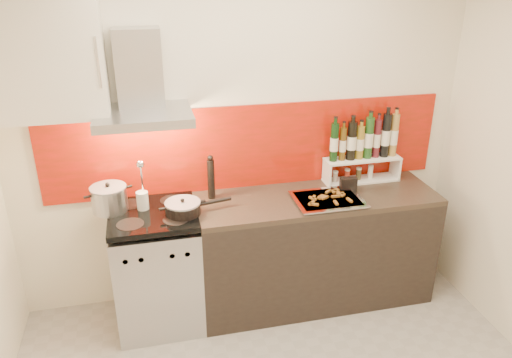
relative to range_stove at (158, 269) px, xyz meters
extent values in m
cube|color=silver|center=(0.70, 0.30, 0.86)|extent=(3.40, 0.02, 2.60)
cube|color=maroon|center=(0.75, 0.29, 0.78)|extent=(3.00, 0.02, 0.64)
cube|color=#B7B7BA|center=(0.00, 0.00, -0.02)|extent=(0.60, 0.60, 0.84)
cube|color=black|center=(0.00, -0.28, -0.11)|extent=(0.50, 0.02, 0.40)
cube|color=#B7B7BA|center=(0.00, -0.28, 0.28)|extent=(0.56, 0.02, 0.12)
cube|color=#FF190C|center=(0.00, -0.29, 0.28)|extent=(0.10, 0.01, 0.04)
cube|color=black|center=(0.00, 0.00, 0.45)|extent=(0.60, 0.60, 0.04)
cube|color=black|center=(1.20, 0.00, -0.01)|extent=(1.80, 0.60, 0.86)
cube|color=#2C201B|center=(1.20, 0.00, 0.44)|extent=(1.80, 0.60, 0.04)
cube|color=#B7B7BA|center=(0.00, 0.05, 1.14)|extent=(0.62, 0.50, 0.06)
cube|color=#B7B7BA|center=(0.00, 0.20, 1.42)|extent=(0.30, 0.18, 0.50)
sphere|color=#FFD18C|center=(-0.15, 0.05, 1.10)|extent=(0.07, 0.07, 0.07)
sphere|color=#FFD18C|center=(0.15, 0.05, 1.10)|extent=(0.07, 0.07, 0.07)
cube|color=silver|center=(-0.55, 0.13, 1.51)|extent=(0.70, 0.35, 0.72)
cylinder|color=#B7B7BA|center=(-0.28, 0.09, 0.55)|extent=(0.24, 0.24, 0.17)
cylinder|color=#99999E|center=(-0.28, 0.09, 0.64)|extent=(0.25, 0.25, 0.01)
sphere|color=black|center=(-0.28, 0.09, 0.67)|extent=(0.03, 0.03, 0.03)
cylinder|color=black|center=(0.20, -0.07, 0.51)|extent=(0.24, 0.24, 0.08)
cylinder|color=#99999E|center=(0.20, -0.07, 0.55)|extent=(0.24, 0.24, 0.01)
sphere|color=black|center=(0.20, -0.07, 0.57)|extent=(0.03, 0.03, 0.03)
cylinder|color=black|center=(0.44, -0.03, 0.51)|extent=(0.23, 0.07, 0.03)
cylinder|color=silver|center=(-0.06, 0.06, 0.53)|extent=(0.08, 0.08, 0.14)
cylinder|color=silver|center=(-0.05, 0.06, 0.71)|extent=(0.01, 0.07, 0.25)
sphere|color=silver|center=(-0.05, 0.01, 0.83)|extent=(0.06, 0.06, 0.06)
cylinder|color=black|center=(0.43, 0.15, 0.61)|extent=(0.05, 0.05, 0.30)
sphere|color=black|center=(0.43, 0.15, 0.77)|extent=(0.04, 0.04, 0.04)
cube|color=white|center=(1.63, 0.19, 0.47)|extent=(0.60, 0.16, 0.01)
cube|color=white|center=(1.34, 0.19, 0.55)|extent=(0.01, 0.16, 0.17)
cube|color=white|center=(1.92, 0.19, 0.55)|extent=(0.02, 0.16, 0.17)
cube|color=white|center=(1.63, 0.19, 0.64)|extent=(0.60, 0.16, 0.02)
cylinder|color=black|center=(1.38, 0.19, 0.80)|extent=(0.06, 0.06, 0.30)
cylinder|color=#4E350D|center=(1.45, 0.19, 0.78)|extent=(0.05, 0.05, 0.26)
cylinder|color=black|center=(1.52, 0.19, 0.80)|extent=(0.07, 0.07, 0.30)
cylinder|color=olive|center=(1.59, 0.19, 0.78)|extent=(0.06, 0.06, 0.26)
cylinder|color=#1A3E16|center=(1.66, 0.19, 0.81)|extent=(0.07, 0.07, 0.32)
cylinder|color=#4E141C|center=(1.73, 0.19, 0.80)|extent=(0.05, 0.05, 0.30)
cylinder|color=black|center=(1.80, 0.19, 0.82)|extent=(0.07, 0.07, 0.34)
cylinder|color=olive|center=(1.87, 0.19, 0.82)|extent=(0.06, 0.06, 0.33)
cylinder|color=#AE9E8D|center=(1.41, 0.19, 0.51)|extent=(0.04, 0.04, 0.07)
cylinder|color=#A62E1B|center=(1.51, 0.19, 0.52)|extent=(0.04, 0.04, 0.08)
cylinder|color=#433C21|center=(1.61, 0.19, 0.52)|extent=(0.04, 0.04, 0.08)
cylinder|color=silver|center=(1.70, 0.19, 0.52)|extent=(0.04, 0.04, 0.09)
cube|color=black|center=(1.45, 0.02, 0.52)|extent=(0.13, 0.07, 0.11)
cube|color=silver|center=(1.24, -0.10, 0.47)|extent=(0.47, 0.36, 0.01)
cube|color=silver|center=(1.24, -0.10, 0.48)|extent=(0.49, 0.38, 0.01)
cube|color=red|center=(1.24, -0.10, 0.48)|extent=(0.43, 0.32, 0.01)
cube|color=brown|center=(1.14, -0.08, 0.49)|extent=(0.05, 0.06, 0.02)
cube|color=brown|center=(1.20, -0.08, 0.49)|extent=(0.06, 0.05, 0.02)
cube|color=brown|center=(1.34, -0.02, 0.49)|extent=(0.06, 0.05, 0.02)
cube|color=brown|center=(1.11, -0.18, 0.49)|extent=(0.06, 0.05, 0.02)
cube|color=brown|center=(1.13, -0.09, 0.49)|extent=(0.05, 0.06, 0.02)
cube|color=brown|center=(1.38, -0.18, 0.49)|extent=(0.03, 0.07, 0.02)
cube|color=brown|center=(1.36, -0.08, 0.49)|extent=(0.04, 0.06, 0.02)
cube|color=brown|center=(1.22, -0.10, 0.49)|extent=(0.06, 0.04, 0.02)
cube|color=brown|center=(1.10, -0.16, 0.49)|extent=(0.06, 0.05, 0.02)
cube|color=brown|center=(1.30, -0.10, 0.49)|extent=(0.06, 0.02, 0.02)
cube|color=brown|center=(1.34, -0.03, 0.49)|extent=(0.05, 0.06, 0.02)
cube|color=brown|center=(1.28, -0.01, 0.49)|extent=(0.06, 0.05, 0.02)
cube|color=brown|center=(1.27, -0.19, 0.49)|extent=(0.02, 0.06, 0.02)
cube|color=brown|center=(1.35, -0.07, 0.49)|extent=(0.06, 0.05, 0.02)
cube|color=brown|center=(1.21, -0.09, 0.49)|extent=(0.06, 0.05, 0.02)
cube|color=brown|center=(1.34, 0.00, 0.49)|extent=(0.06, 0.05, 0.02)
camera|label=1|loc=(0.00, -3.13, 2.06)|focal=35.00mm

